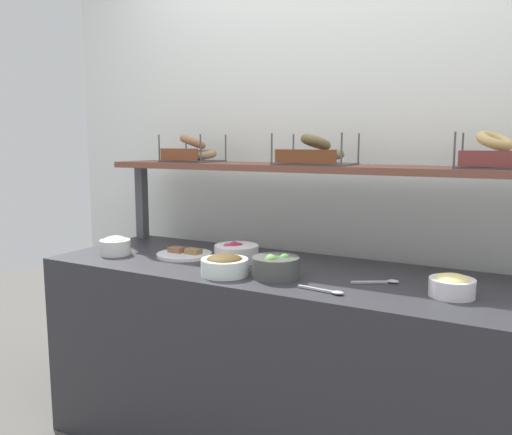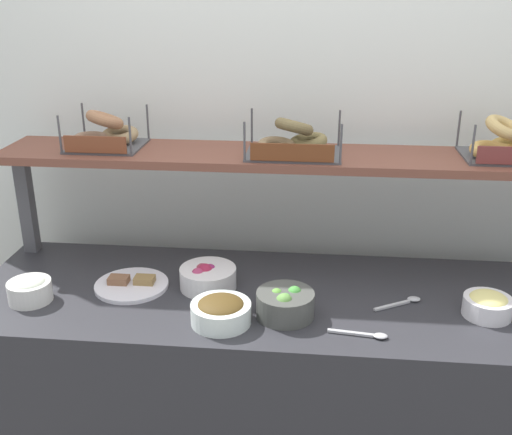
{
  "view_description": "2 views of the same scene",
  "coord_description": "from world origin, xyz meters",
  "px_view_note": "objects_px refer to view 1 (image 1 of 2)",
  "views": [
    {
      "loc": [
        0.87,
        -1.91,
        1.38
      ],
      "look_at": [
        -0.19,
        0.01,
        1.06
      ],
      "focal_mm": 36.12,
      "sensor_mm": 36.0,
      "label": 1
    },
    {
      "loc": [
        0.07,
        -1.86,
        1.86
      ],
      "look_at": [
        -0.13,
        0.07,
        1.1
      ],
      "focal_mm": 42.73,
      "sensor_mm": 36.0,
      "label": 2
    }
  ],
  "objects_px": {
    "bowl_beet_salad": "(236,252)",
    "bagel_basket_sesame": "(493,156)",
    "serving_plate_white": "(184,254)",
    "bagel_basket_everything": "(192,153)",
    "bowl_veggie_mix": "(276,267)",
    "bowl_egg_salad": "(452,285)",
    "bowl_cream_cheese": "(115,245)",
    "bagel_basket_poppy": "(315,154)",
    "serving_spoon_by_edge": "(382,282)",
    "serving_spoon_near_plate": "(328,291)",
    "bowl_chocolate_spread": "(225,265)"
  },
  "relations": [
    {
      "from": "bowl_veggie_mix",
      "to": "bagel_basket_everything",
      "type": "distance_m",
      "value": 0.93
    },
    {
      "from": "bowl_veggie_mix",
      "to": "bagel_basket_poppy",
      "type": "distance_m",
      "value": 0.58
    },
    {
      "from": "serving_spoon_by_edge",
      "to": "bowl_veggie_mix",
      "type": "bearing_deg",
      "value": -163.36
    },
    {
      "from": "serving_spoon_by_edge",
      "to": "bagel_basket_sesame",
      "type": "relative_size",
      "value": 0.61
    },
    {
      "from": "bagel_basket_sesame",
      "to": "bagel_basket_everything",
      "type": "bearing_deg",
      "value": 179.95
    },
    {
      "from": "bagel_basket_everything",
      "to": "bagel_basket_poppy",
      "type": "xyz_separation_m",
      "value": [
        0.7,
        -0.04,
        -0.0
      ]
    },
    {
      "from": "serving_spoon_near_plate",
      "to": "serving_spoon_by_edge",
      "type": "distance_m",
      "value": 0.26
    },
    {
      "from": "bowl_cream_cheese",
      "to": "bowl_egg_salad",
      "type": "bearing_deg",
      "value": 2.15
    },
    {
      "from": "bowl_veggie_mix",
      "to": "serving_spoon_near_plate",
      "type": "xyz_separation_m",
      "value": [
        0.26,
        -0.1,
        -0.04
      ]
    },
    {
      "from": "bowl_beet_salad",
      "to": "bowl_egg_salad",
      "type": "bearing_deg",
      "value": -6.06
    },
    {
      "from": "bagel_basket_poppy",
      "to": "bowl_cream_cheese",
      "type": "bearing_deg",
      "value": -156.26
    },
    {
      "from": "bowl_egg_salad",
      "to": "bowl_chocolate_spread",
      "type": "relative_size",
      "value": 0.81
    },
    {
      "from": "serving_spoon_near_plate",
      "to": "bagel_basket_poppy",
      "type": "relative_size",
      "value": 0.54
    },
    {
      "from": "bagel_basket_everything",
      "to": "bagel_basket_sesame",
      "type": "height_order",
      "value": "bagel_basket_sesame"
    },
    {
      "from": "serving_spoon_near_plate",
      "to": "bagel_basket_everything",
      "type": "bearing_deg",
      "value": 151.19
    },
    {
      "from": "bowl_cream_cheese",
      "to": "bagel_basket_poppy",
      "type": "height_order",
      "value": "bagel_basket_poppy"
    },
    {
      "from": "bowl_veggie_mix",
      "to": "serving_spoon_by_edge",
      "type": "height_order",
      "value": "bowl_veggie_mix"
    },
    {
      "from": "bowl_beet_salad",
      "to": "bagel_basket_everything",
      "type": "height_order",
      "value": "bagel_basket_everything"
    },
    {
      "from": "bagel_basket_everything",
      "to": "bagel_basket_sesame",
      "type": "distance_m",
      "value": 1.42
    },
    {
      "from": "bowl_egg_salad",
      "to": "serving_spoon_near_plate",
      "type": "height_order",
      "value": "bowl_egg_salad"
    },
    {
      "from": "bowl_veggie_mix",
      "to": "bowl_cream_cheese",
      "type": "distance_m",
      "value": 0.86
    },
    {
      "from": "serving_plate_white",
      "to": "bagel_basket_everything",
      "type": "bearing_deg",
      "value": 117.52
    },
    {
      "from": "bowl_cream_cheese",
      "to": "bowl_chocolate_spread",
      "type": "xyz_separation_m",
      "value": [
        0.66,
        -0.07,
        -0.0
      ]
    },
    {
      "from": "serving_spoon_by_edge",
      "to": "bagel_basket_sesame",
      "type": "height_order",
      "value": "bagel_basket_sesame"
    },
    {
      "from": "serving_plate_white",
      "to": "bagel_basket_everything",
      "type": "xyz_separation_m",
      "value": [
        -0.15,
        0.29,
        0.47
      ]
    },
    {
      "from": "bagel_basket_everything",
      "to": "bagel_basket_poppy",
      "type": "bearing_deg",
      "value": -3.04
    },
    {
      "from": "serving_plate_white",
      "to": "bagel_basket_poppy",
      "type": "xyz_separation_m",
      "value": [
        0.55,
        0.25,
        0.47
      ]
    },
    {
      "from": "bowl_chocolate_spread",
      "to": "bagel_basket_sesame",
      "type": "bearing_deg",
      "value": 27.84
    },
    {
      "from": "serving_spoon_near_plate",
      "to": "bagel_basket_poppy",
      "type": "bearing_deg",
      "value": 117.8
    },
    {
      "from": "bowl_cream_cheese",
      "to": "serving_plate_white",
      "type": "relative_size",
      "value": 0.56
    },
    {
      "from": "bowl_chocolate_spread",
      "to": "bagel_basket_poppy",
      "type": "distance_m",
      "value": 0.66
    },
    {
      "from": "bowl_egg_salad",
      "to": "bowl_chocolate_spread",
      "type": "height_order",
      "value": "bowl_chocolate_spread"
    },
    {
      "from": "bowl_chocolate_spread",
      "to": "serving_spoon_by_edge",
      "type": "height_order",
      "value": "bowl_chocolate_spread"
    },
    {
      "from": "bowl_beet_salad",
      "to": "bagel_basket_everything",
      "type": "bearing_deg",
      "value": 148.11
    },
    {
      "from": "bowl_beet_salad",
      "to": "bagel_basket_sesame",
      "type": "relative_size",
      "value": 0.74
    },
    {
      "from": "serving_spoon_by_edge",
      "to": "bagel_basket_sesame",
      "type": "xyz_separation_m",
      "value": [
        0.33,
        0.31,
        0.47
      ]
    },
    {
      "from": "bowl_egg_salad",
      "to": "bagel_basket_poppy",
      "type": "bearing_deg",
      "value": 153.71
    },
    {
      "from": "serving_spoon_near_plate",
      "to": "bagel_basket_sesame",
      "type": "distance_m",
      "value": 0.85
    },
    {
      "from": "bowl_beet_salad",
      "to": "serving_spoon_by_edge",
      "type": "xyz_separation_m",
      "value": [
        0.68,
        -0.05,
        -0.03
      ]
    },
    {
      "from": "bowl_chocolate_spread",
      "to": "serving_spoon_by_edge",
      "type": "xyz_separation_m",
      "value": [
        0.59,
        0.18,
        -0.03
      ]
    },
    {
      "from": "bowl_beet_salad",
      "to": "serving_spoon_near_plate",
      "type": "relative_size",
      "value": 1.09
    },
    {
      "from": "bowl_chocolate_spread",
      "to": "bagel_basket_everything",
      "type": "relative_size",
      "value": 0.69
    },
    {
      "from": "serving_spoon_by_edge",
      "to": "bagel_basket_sesame",
      "type": "distance_m",
      "value": 0.65
    },
    {
      "from": "serving_plate_white",
      "to": "serving_spoon_near_plate",
      "type": "distance_m",
      "value": 0.84
    },
    {
      "from": "bowl_veggie_mix",
      "to": "bowl_egg_salad",
      "type": "height_order",
      "value": "bowl_veggie_mix"
    },
    {
      "from": "bowl_beet_salad",
      "to": "bowl_chocolate_spread",
      "type": "relative_size",
      "value": 1.04
    },
    {
      "from": "bowl_cream_cheese",
      "to": "serving_spoon_near_plate",
      "type": "bearing_deg",
      "value": -5.66
    },
    {
      "from": "bowl_chocolate_spread",
      "to": "bagel_basket_poppy",
      "type": "relative_size",
      "value": 0.57
    },
    {
      "from": "bowl_veggie_mix",
      "to": "bagel_basket_poppy",
      "type": "relative_size",
      "value": 0.56
    },
    {
      "from": "bowl_veggie_mix",
      "to": "bagel_basket_sesame",
      "type": "xyz_separation_m",
      "value": [
        0.72,
        0.43,
        0.43
      ]
    }
  ]
}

